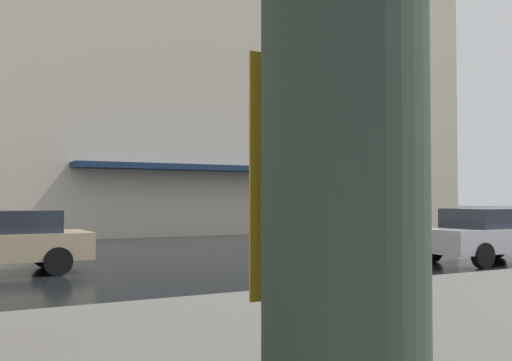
# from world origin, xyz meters

# --- Properties ---
(haussmann_block_corner) EXTENTS (15.25, 25.45, 18.28)m
(haussmann_block_corner) POSITION_xyz_m (19.52, -18.34, 8.95)
(haussmann_block_corner) COLOR beige
(haussmann_block_corner) RESTS_ON ground_plane
(billboard_column) EXTENTS (1.29, 1.29, 3.59)m
(billboard_column) POSITION_xyz_m (-8.15, -7.43, 1.99)
(billboard_column) COLOR #28382D
(billboard_column) RESTS_ON sidewalk_pavement
(car_silver) EXTENTS (1.85, 4.10, 1.41)m
(car_silver) POSITION_xyz_m (-1.00, -17.60, 0.76)
(car_silver) COLOR #B7B7BC
(car_silver) RESTS_ON ground_plane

